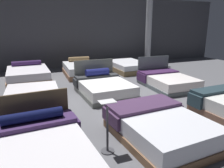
{
  "coord_description": "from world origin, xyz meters",
  "views": [
    {
      "loc": [
        -2.36,
        -5.79,
        2.21
      ],
      "look_at": [
        0.08,
        0.13,
        0.41
      ],
      "focal_mm": 35.01,
      "sensor_mm": 36.0,
      "label": 1
    }
  ],
  "objects_px": {
    "bed_1": "(159,127)",
    "bed_4": "(104,87)",
    "bed_6": "(28,74)",
    "support_pillar": "(148,32)",
    "bed_0": "(39,150)",
    "bed_7": "(83,69)",
    "bed_3": "(33,98)",
    "price_sign": "(107,133)",
    "bed_5": "(167,81)",
    "bed_8": "(128,66)"
  },
  "relations": [
    {
      "from": "bed_6",
      "to": "bed_7",
      "type": "relative_size",
      "value": 1.01
    },
    {
      "from": "bed_0",
      "to": "bed_3",
      "type": "distance_m",
      "value": 2.84
    },
    {
      "from": "bed_6",
      "to": "bed_8",
      "type": "relative_size",
      "value": 0.99
    },
    {
      "from": "bed_4",
      "to": "bed_8",
      "type": "distance_m",
      "value": 3.67
    },
    {
      "from": "bed_1",
      "to": "price_sign",
      "type": "bearing_deg",
      "value": 179.31
    },
    {
      "from": "bed_1",
      "to": "bed_4",
      "type": "distance_m",
      "value": 3.04
    },
    {
      "from": "bed_0",
      "to": "bed_7",
      "type": "distance_m",
      "value": 6.23
    },
    {
      "from": "bed_7",
      "to": "bed_1",
      "type": "bearing_deg",
      "value": -87.89
    },
    {
      "from": "bed_0",
      "to": "bed_5",
      "type": "xyz_separation_m",
      "value": [
        4.58,
        2.88,
        0.0
      ]
    },
    {
      "from": "bed_0",
      "to": "bed_6",
      "type": "height_order",
      "value": "bed_0"
    },
    {
      "from": "bed_7",
      "to": "bed_8",
      "type": "xyz_separation_m",
      "value": [
        2.21,
        0.01,
        -0.03
      ]
    },
    {
      "from": "bed_0",
      "to": "bed_4",
      "type": "height_order",
      "value": "bed_4"
    },
    {
      "from": "bed_3",
      "to": "bed_1",
      "type": "bearing_deg",
      "value": -49.83
    },
    {
      "from": "bed_1",
      "to": "bed_3",
      "type": "xyz_separation_m",
      "value": [
        -2.19,
        2.93,
        -0.06
      ]
    },
    {
      "from": "bed_6",
      "to": "price_sign",
      "type": "height_order",
      "value": "price_sign"
    },
    {
      "from": "bed_3",
      "to": "bed_6",
      "type": "distance_m",
      "value": 2.97
    },
    {
      "from": "bed_6",
      "to": "support_pillar",
      "type": "bearing_deg",
      "value": 10.28
    },
    {
      "from": "bed_0",
      "to": "bed_3",
      "type": "xyz_separation_m",
      "value": [
        0.05,
        2.84,
        -0.03
      ]
    },
    {
      "from": "bed_0",
      "to": "price_sign",
      "type": "bearing_deg",
      "value": -10.45
    },
    {
      "from": "bed_4",
      "to": "bed_5",
      "type": "bearing_deg",
      "value": -3.31
    },
    {
      "from": "bed_4",
      "to": "bed_8",
      "type": "relative_size",
      "value": 0.94
    },
    {
      "from": "bed_1",
      "to": "bed_4",
      "type": "xyz_separation_m",
      "value": [
        -0.04,
        3.04,
        -0.0
      ]
    },
    {
      "from": "bed_5",
      "to": "support_pillar",
      "type": "xyz_separation_m",
      "value": [
        1.7,
        4.13,
        1.52
      ]
    },
    {
      "from": "bed_0",
      "to": "bed_7",
      "type": "bearing_deg",
      "value": 65.26
    },
    {
      "from": "bed_7",
      "to": "bed_8",
      "type": "height_order",
      "value": "bed_7"
    },
    {
      "from": "bed_4",
      "to": "support_pillar",
      "type": "xyz_separation_m",
      "value": [
        4.08,
        4.06,
        1.51
      ]
    },
    {
      "from": "bed_7",
      "to": "support_pillar",
      "type": "height_order",
      "value": "support_pillar"
    },
    {
      "from": "support_pillar",
      "to": "bed_8",
      "type": "bearing_deg",
      "value": -146.15
    },
    {
      "from": "support_pillar",
      "to": "bed_0",
      "type": "bearing_deg",
      "value": -131.88
    },
    {
      "from": "bed_5",
      "to": "bed_8",
      "type": "height_order",
      "value": "bed_5"
    },
    {
      "from": "bed_6",
      "to": "bed_0",
      "type": "bearing_deg",
      "value": -90.99
    },
    {
      "from": "bed_4",
      "to": "bed_6",
      "type": "xyz_separation_m",
      "value": [
        -2.16,
        2.86,
        -0.01
      ]
    },
    {
      "from": "price_sign",
      "to": "bed_3",
      "type": "bearing_deg",
      "value": 109.91
    },
    {
      "from": "bed_1",
      "to": "bed_6",
      "type": "bearing_deg",
      "value": 107.05
    },
    {
      "from": "bed_0",
      "to": "support_pillar",
      "type": "relative_size",
      "value": 0.63
    },
    {
      "from": "bed_0",
      "to": "bed_7",
      "type": "height_order",
      "value": "bed_0"
    },
    {
      "from": "bed_3",
      "to": "bed_4",
      "type": "bearing_deg",
      "value": 6.27
    },
    {
      "from": "bed_6",
      "to": "bed_3",
      "type": "bearing_deg",
      "value": -90.4
    },
    {
      "from": "bed_6",
      "to": "price_sign",
      "type": "bearing_deg",
      "value": -80.2
    },
    {
      "from": "price_sign",
      "to": "support_pillar",
      "type": "distance_m",
      "value": 8.92
    },
    {
      "from": "bed_5",
      "to": "bed_3",
      "type": "bearing_deg",
      "value": -178.14
    },
    {
      "from": "bed_5",
      "to": "support_pillar",
      "type": "relative_size",
      "value": 0.6
    },
    {
      "from": "bed_6",
      "to": "bed_5",
      "type": "bearing_deg",
      "value": -33.45
    },
    {
      "from": "price_sign",
      "to": "bed_0",
      "type": "bearing_deg",
      "value": 172.77
    },
    {
      "from": "bed_1",
      "to": "bed_4",
      "type": "relative_size",
      "value": 1.05
    },
    {
      "from": "price_sign",
      "to": "bed_6",
      "type": "bearing_deg",
      "value": 100.37
    },
    {
      "from": "bed_1",
      "to": "bed_3",
      "type": "height_order",
      "value": "bed_1"
    },
    {
      "from": "bed_4",
      "to": "support_pillar",
      "type": "bearing_deg",
      "value": 43.29
    },
    {
      "from": "price_sign",
      "to": "support_pillar",
      "type": "relative_size",
      "value": 0.27
    },
    {
      "from": "bed_1",
      "to": "bed_6",
      "type": "xyz_separation_m",
      "value": [
        -2.2,
        5.9,
        -0.02
      ]
    }
  ]
}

